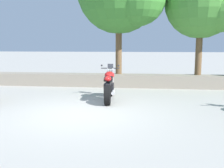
# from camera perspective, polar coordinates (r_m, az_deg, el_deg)

# --- Properties ---
(ground_plane) EXTENTS (120.00, 120.00, 0.00)m
(ground_plane) POSITION_cam_1_polar(r_m,az_deg,el_deg) (7.35, -6.94, -6.29)
(ground_plane) COLOR #A3A099
(stone_wall) EXTENTS (36.00, 0.80, 0.55)m
(stone_wall) POSITION_cam_1_polar(r_m,az_deg,el_deg) (11.93, -1.47, 0.82)
(stone_wall) COLOR gray
(stone_wall) RESTS_ON ground
(motorcycle_red_centre) EXTENTS (0.67, 2.07, 1.18)m
(motorcycle_red_centre) POSITION_cam_1_polar(r_m,az_deg,el_deg) (8.93, -0.61, -0.42)
(motorcycle_red_centre) COLOR black
(motorcycle_red_centre) RESTS_ON ground
(leafy_tree_mid_left) EXTENTS (3.21, 3.06, 4.63)m
(leafy_tree_mid_left) POSITION_cam_1_polar(r_m,az_deg,el_deg) (12.18, 19.40, 16.08)
(leafy_tree_mid_left) COLOR brown
(leafy_tree_mid_left) RESTS_ON stone_wall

